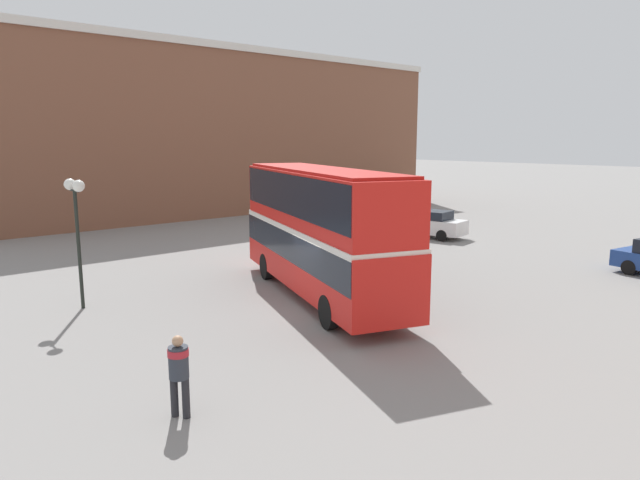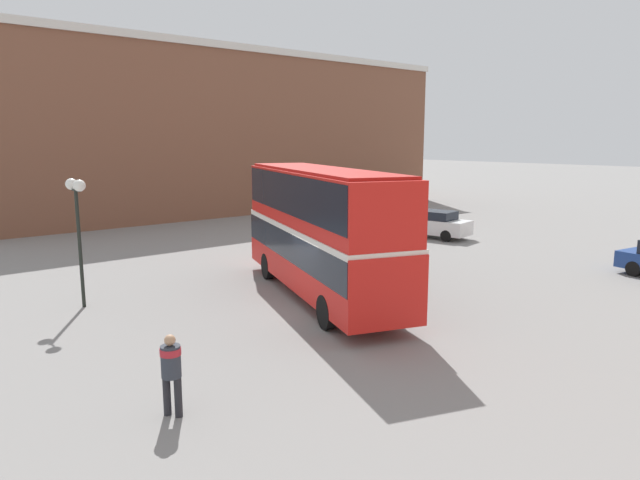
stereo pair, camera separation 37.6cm
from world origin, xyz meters
TOP-DOWN VIEW (x-y plane):
  - ground_plane at (0.00, 0.00)m, footprint 240.00×240.00m
  - building_row_left at (-26.54, 12.39)m, footprint 8.46×39.75m
  - double_decker_bus at (-1.35, 1.40)m, footprint 11.20×5.98m
  - pedestrian_foreground at (3.78, -6.88)m, footprint 0.60×0.60m
  - parked_car_kerb_far at (-7.09, 14.74)m, footprint 4.83×2.61m
  - street_lamp_twin_globe at (-5.53, -5.74)m, footprint 1.24×0.40m

SIDE VIEW (x-z plane):
  - ground_plane at x=0.00m, z-range 0.00..0.00m
  - parked_car_kerb_far at x=-7.09m, z-range 0.01..1.62m
  - pedestrian_foreground at x=3.78m, z-range 0.20..1.97m
  - double_decker_bus at x=-1.35m, z-range 0.35..5.04m
  - street_lamp_twin_globe at x=-5.53m, z-range 1.32..5.74m
  - building_row_left at x=-26.54m, z-range 0.01..12.59m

